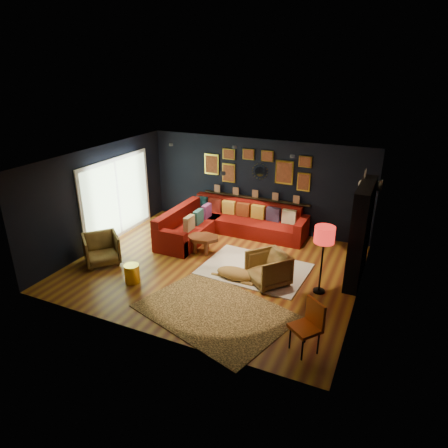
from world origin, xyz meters
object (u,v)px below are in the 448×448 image
at_px(orange_chair, 309,322).
at_px(gold_stool, 132,274).
at_px(dog, 236,272).
at_px(coffee_table, 203,239).
at_px(sectional, 223,224).
at_px(floor_lamp, 324,238).
at_px(pouf, 176,242).
at_px(armchair_left, 101,248).
at_px(armchair_right, 268,267).

bearing_deg(orange_chair, gold_stool, -150.84).
bearing_deg(dog, gold_stool, -153.80).
bearing_deg(coffee_table, gold_stool, -110.89).
distance_m(sectional, floor_lamp, 3.74).
xyz_separation_m(gold_stool, floor_lamp, (3.85, 1.33, 1.05)).
bearing_deg(coffee_table, orange_chair, -37.52).
distance_m(pouf, gold_stool, 1.78).
xyz_separation_m(sectional, coffee_table, (0.01, -1.23, 0.05)).
distance_m(armchair_left, dog, 3.31).
bearing_deg(pouf, coffee_table, 14.49).
relative_size(armchair_left, orange_chair, 0.87).
relative_size(armchair_left, dog, 0.66).
bearing_deg(sectional, floor_lamp, -30.83).
bearing_deg(armchair_right, orange_chair, -13.77).
height_order(sectional, gold_stool, sectional).
relative_size(pouf, gold_stool, 1.40).
height_order(pouf, gold_stool, gold_stool).
bearing_deg(gold_stool, armchair_left, 160.20).
distance_m(pouf, armchair_right, 2.76).
xyz_separation_m(armchair_right, dog, (-0.70, -0.15, -0.19)).
bearing_deg(floor_lamp, coffee_table, 168.50).
bearing_deg(orange_chair, coffee_table, 179.92).
bearing_deg(pouf, armchair_left, -132.95).
relative_size(orange_chair, floor_lamp, 0.62).
relative_size(coffee_table, pouf, 1.62).
relative_size(sectional, floor_lamp, 2.27).
height_order(coffee_table, armchair_left, armchair_left).
relative_size(coffee_table, floor_lamp, 0.64).
bearing_deg(coffee_table, floor_lamp, -11.50).
bearing_deg(coffee_table, armchair_left, -142.00).
bearing_deg(orange_chair, armchair_left, -153.57).
bearing_deg(armchair_right, sectional, 175.16).
xyz_separation_m(pouf, armchair_right, (2.70, -0.58, 0.18)).
xyz_separation_m(pouf, gold_stool, (-0.05, -1.78, -0.02)).
bearing_deg(pouf, gold_stool, -91.51).
distance_m(sectional, orange_chair, 5.04).
bearing_deg(coffee_table, sectional, 90.67).
distance_m(sectional, armchair_left, 3.37).
xyz_separation_m(pouf, floor_lamp, (3.80, -0.45, 1.03)).
bearing_deg(armchair_left, gold_stool, -69.18).
bearing_deg(floor_lamp, armchair_right, -173.41).
height_order(armchair_right, floor_lamp, floor_lamp).
xyz_separation_m(armchair_left, floor_lamp, (5.05, 0.89, 0.85)).
bearing_deg(dog, floor_lamp, 7.95).
xyz_separation_m(coffee_table, armchair_left, (-1.95, -1.52, 0.03)).
height_order(armchair_left, floor_lamp, floor_lamp).
bearing_deg(sectional, gold_stool, -102.95).
height_order(pouf, armchair_left, armchair_left).
distance_m(coffee_table, armchair_left, 2.47).
relative_size(pouf, floor_lamp, 0.39).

